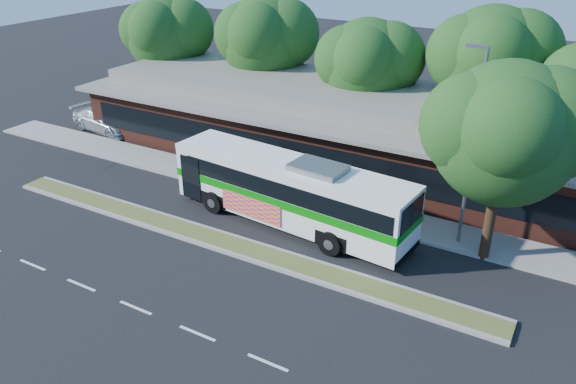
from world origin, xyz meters
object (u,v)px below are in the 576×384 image
Objects in this scene: transit_bus at (291,188)px; sedan at (105,120)px; lamp_post at (472,144)px; sidewalk_tree at (518,131)px.

transit_bus is 2.33× the size of sedan.
lamp_post is 0.71× the size of transit_bus.
lamp_post is 8.46m from transit_bus.
lamp_post is at bearing 21.68° from transit_bus.
sidewalk_tree is (27.23, -3.46, 5.19)m from sedan.
transit_bus is at bearing -163.83° from lamp_post.
lamp_post reaches higher than transit_bus.
lamp_post reaches higher than sidewalk_tree.
lamp_post is 1.67× the size of sedan.
sedan is (-25.47, 2.90, -4.11)m from lamp_post.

